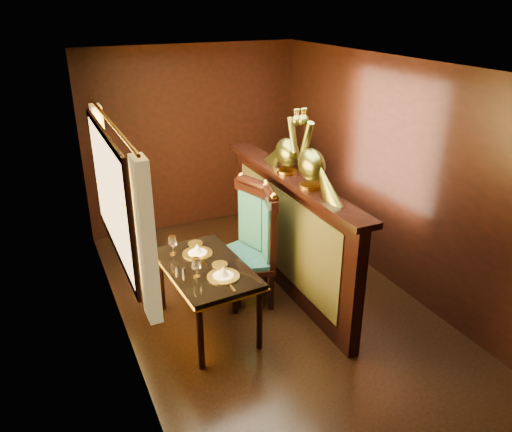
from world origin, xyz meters
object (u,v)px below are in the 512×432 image
object	(u,v)px
chair_left	(248,234)
chair_right	(261,243)
peacock_left	(312,151)
peacock_right	(288,140)
dining_table	(205,272)

from	to	relation	value
chair_left	chair_right	xyz separation A→B (m)	(0.04, -0.26, -0.00)
peacock_left	chair_right	bearing A→B (deg)	139.09
peacock_right	chair_left	bearing A→B (deg)	166.89
dining_table	peacock_left	world-z (taller)	peacock_left
chair_left	chair_right	size ratio (longest dim) A/B	1.00
chair_right	peacock_left	xyz separation A→B (m)	(0.37, -0.32, 1.04)
chair_right	peacock_left	distance (m)	1.15
peacock_right	dining_table	bearing A→B (deg)	-160.00
peacock_left	chair_left	bearing A→B (deg)	125.22
peacock_left	peacock_right	distance (m)	0.48
peacock_left	peacock_right	world-z (taller)	peacock_left
dining_table	chair_left	world-z (taller)	chair_left
peacock_right	chair_right	bearing A→B (deg)	-156.01
peacock_right	peacock_left	bearing A→B (deg)	-90.00
dining_table	peacock_left	xyz separation A→B (m)	(1.07, -0.10, 1.09)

